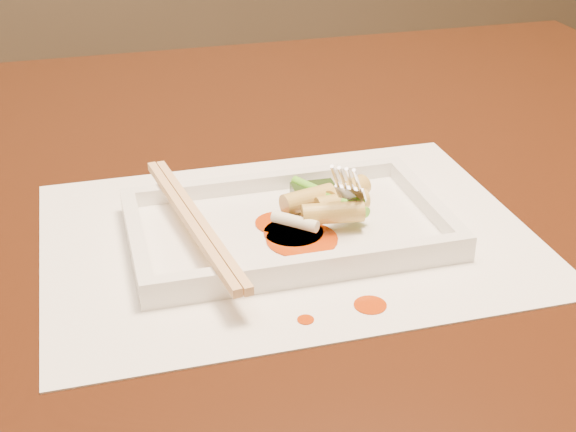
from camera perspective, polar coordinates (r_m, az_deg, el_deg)
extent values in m
cube|color=black|center=(0.76, -9.54, 0.41)|extent=(1.40, 0.90, 0.04)
cylinder|color=black|center=(1.44, 15.07, -3.16)|extent=(0.07, 0.07, 0.71)
cube|color=white|center=(0.67, 0.00, -1.42)|extent=(0.40, 0.30, 0.00)
cylinder|color=#B53505|center=(0.58, 5.87, -6.32)|extent=(0.02, 0.02, 0.00)
cylinder|color=#B53505|center=(0.57, 1.26, -7.38)|extent=(0.01, 0.01, 0.00)
cube|color=white|center=(0.67, 0.00, -1.06)|extent=(0.26, 0.16, 0.01)
cube|color=white|center=(0.72, -1.55, 2.46)|extent=(0.26, 0.01, 0.01)
cube|color=white|center=(0.60, 1.87, -3.48)|extent=(0.26, 0.01, 0.01)
cube|color=white|center=(0.64, -10.72, -1.61)|extent=(0.01, 0.14, 0.01)
cube|color=white|center=(0.70, 9.84, 1.05)|extent=(0.01, 0.14, 0.01)
cube|color=black|center=(0.70, 1.89, 1.66)|extent=(0.04, 0.03, 0.01)
cylinder|color=#EAEACC|center=(0.65, 0.50, -0.39)|extent=(0.04, 0.03, 0.01)
cylinder|color=#4AAE1C|center=(0.69, 2.95, 1.42)|extent=(0.05, 0.08, 0.01)
cube|color=tan|center=(0.64, -7.08, -0.32)|extent=(0.04, 0.23, 0.01)
cube|color=tan|center=(0.64, -6.38, -0.23)|extent=(0.04, 0.23, 0.01)
cylinder|color=#B53505|center=(0.67, -0.71, -0.49)|extent=(0.04, 0.04, 0.00)
cylinder|color=#B53505|center=(0.65, 0.39, -1.18)|extent=(0.05, 0.05, 0.00)
cylinder|color=#B53505|center=(0.64, 1.00, -1.66)|extent=(0.06, 0.06, 0.00)
cylinder|color=#CCB95F|center=(0.68, 1.43, 1.19)|extent=(0.05, 0.03, 0.02)
cylinder|color=#CCB95F|center=(0.68, 3.87, 0.96)|extent=(0.05, 0.02, 0.02)
cylinder|color=#CCB95F|center=(0.65, 3.21, 0.22)|extent=(0.05, 0.02, 0.02)
cylinder|color=#CCB95F|center=(0.70, 4.24, 1.68)|extent=(0.05, 0.04, 0.02)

